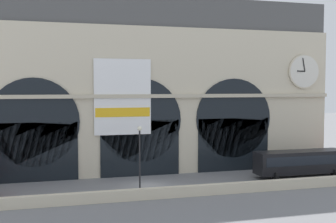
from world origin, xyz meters
name	(u,v)px	position (x,y,z in m)	size (l,w,h in m)	color
ground_plane	(149,186)	(0.00, 0.00, 0.00)	(200.00, 200.00, 0.00)	slate
quay_parapet_wall	(160,193)	(0.00, -5.09, 0.52)	(90.00, 0.70, 1.04)	beige
station_building	(137,88)	(0.03, 7.15, 10.50)	(50.40, 4.72, 21.68)	beige
bus_east	(300,162)	(18.16, -0.33, 1.78)	(11.00, 3.25, 3.10)	black
street_lamp_quayside	(140,152)	(-1.80, -4.29, 4.41)	(0.44, 0.44, 6.90)	black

